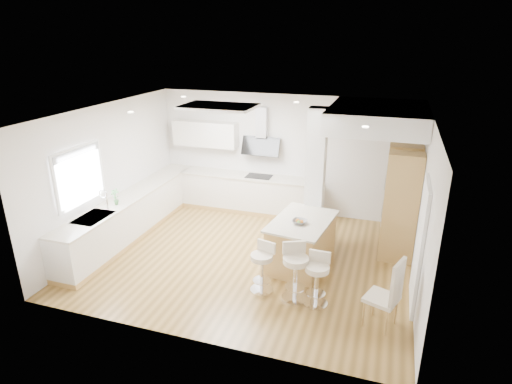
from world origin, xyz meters
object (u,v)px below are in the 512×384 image
at_px(bar_stool_c, 317,276).
at_px(dining_chair, 389,292).
at_px(bar_stool_b, 295,269).
at_px(bar_stool_a, 262,265).
at_px(peninsula, 301,242).

distance_m(bar_stool_c, dining_chair, 1.13).
relative_size(bar_stool_c, dining_chair, 0.78).
distance_m(bar_stool_b, bar_stool_c, 0.37).
distance_m(bar_stool_a, bar_stool_c, 0.94).
relative_size(bar_stool_b, bar_stool_c, 1.09).
xyz_separation_m(bar_stool_a, bar_stool_c, (0.93, -0.10, 0.01)).
height_order(peninsula, dining_chair, dining_chair).
xyz_separation_m(bar_stool_c, dining_chair, (1.09, -0.28, 0.11)).
xyz_separation_m(bar_stool_b, bar_stool_c, (0.36, -0.04, -0.05)).
height_order(peninsula, bar_stool_b, peninsula).
bearing_deg(bar_stool_b, dining_chair, -37.28).
distance_m(bar_stool_b, dining_chair, 1.48).
relative_size(peninsula, bar_stool_a, 1.84).
distance_m(peninsula, bar_stool_a, 1.14).
height_order(bar_stool_a, bar_stool_c, bar_stool_c).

